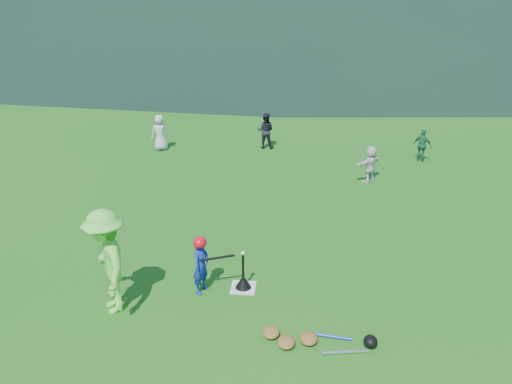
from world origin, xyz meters
TOP-DOWN VIEW (x-y plane):
  - ground at (0.00, 0.00)m, footprint 120.00×120.00m
  - home_plate at (0.00, 0.00)m, footprint 0.45×0.45m
  - baseball at (0.00, 0.00)m, footprint 0.08×0.08m
  - batter_child at (-0.74, -0.16)m, footprint 0.38×0.46m
  - adult_coach at (-2.17, -0.84)m, footprint 1.20×1.39m
  - fielder_a at (-3.79, 8.13)m, footprint 0.70×0.62m
  - fielder_b at (-0.26, 8.69)m, footprint 0.64×0.52m
  - fielder_c at (4.79, 7.73)m, footprint 0.64×0.57m
  - fielder_d at (2.94, 5.78)m, footprint 0.91×0.90m
  - batting_tee at (0.00, 0.00)m, footprint 0.30×0.30m
  - batter_gear at (-0.72, -0.16)m, footprint 0.72×0.27m
  - equipment_pile at (1.20, -1.42)m, footprint 1.80×0.58m
  - outfield_fence at (0.00, 28.00)m, footprint 70.07×0.08m

SIDE VIEW (x-z plane):
  - ground at x=0.00m, z-range 0.00..0.00m
  - home_plate at x=0.00m, z-range 0.00..0.02m
  - equipment_pile at x=1.20m, z-range -0.03..0.16m
  - batting_tee at x=0.00m, z-range -0.21..0.47m
  - fielder_c at x=4.79m, z-range 0.00..1.04m
  - fielder_d at x=2.94m, z-range 0.00..1.05m
  - batter_child at x=-0.74m, z-range 0.00..1.08m
  - fielder_a at x=-3.79m, z-range 0.00..1.21m
  - fielder_b at x=-0.26m, z-range 0.00..1.22m
  - outfield_fence at x=0.00m, z-range 0.03..1.36m
  - baseball at x=0.00m, z-range 0.70..0.78m
  - adult_coach at x=-2.17m, z-range 0.00..1.87m
  - batter_gear at x=-0.72m, z-range 0.76..1.20m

